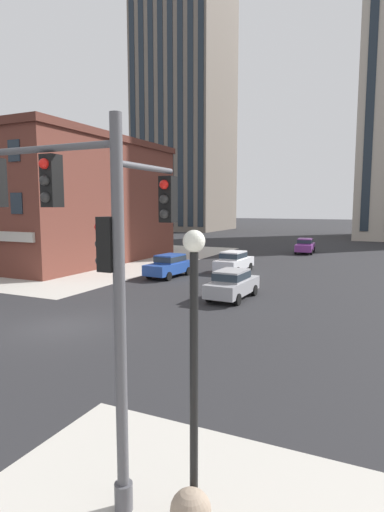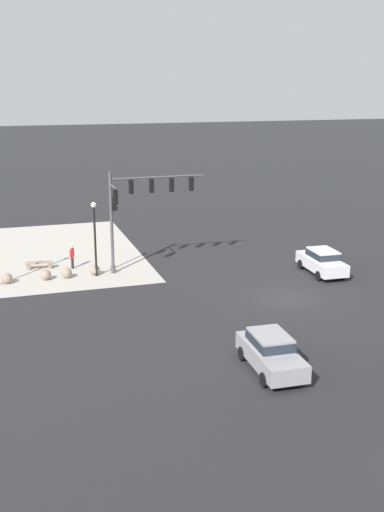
% 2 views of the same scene
% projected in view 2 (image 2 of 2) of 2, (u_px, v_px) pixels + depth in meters
% --- Properties ---
extents(ground_plane, '(320.00, 320.00, 0.00)m').
position_uv_depth(ground_plane, '(287.00, 298.00, 36.99)').
color(ground_plane, '#262628').
extents(sidewalk_corner_slab, '(20.00, 19.00, 0.02)m').
position_uv_depth(sidewalk_corner_slab, '(0.00, 257.00, 45.74)').
color(sidewalk_corner_slab, '#B7B2A8').
rests_on(sidewalk_corner_slab, ground).
extents(traffic_signal_main, '(6.42, 2.09, 6.74)m').
position_uv_depth(traffic_signal_main, '(135.00, 203.00, 40.91)').
color(traffic_signal_main, '#4C4C51').
rests_on(traffic_signal_main, ground).
extents(bollard_sphere_curb_a, '(0.68, 0.68, 0.68)m').
position_uv_depth(bollard_sphere_curb_a, '(95.00, 270.00, 41.32)').
color(bollard_sphere_curb_a, gray).
rests_on(bollard_sphere_curb_a, ground).
extents(bollard_sphere_curb_b, '(0.68, 0.68, 0.68)m').
position_uv_depth(bollard_sphere_curb_b, '(67.00, 273.00, 40.69)').
color(bollard_sphere_curb_b, gray).
rests_on(bollard_sphere_curb_b, ground).
extents(bollard_sphere_curb_c, '(0.68, 0.68, 0.68)m').
position_uv_depth(bollard_sphere_curb_c, '(46.00, 275.00, 40.28)').
color(bollard_sphere_curb_c, gray).
rests_on(bollard_sphere_curb_c, ground).
extents(bollard_sphere_curb_d, '(0.68, 0.68, 0.68)m').
position_uv_depth(bollard_sphere_curb_d, '(7.00, 278.00, 39.56)').
color(bollard_sphere_curb_d, gray).
rests_on(bollard_sphere_curb_d, ground).
extents(bench_near_signal, '(1.84, 0.64, 0.49)m').
position_uv_depth(bench_near_signal, '(39.00, 264.00, 42.68)').
color(bench_near_signal, '#9E7F66').
rests_on(bench_near_signal, ground).
extents(pedestrian_walking_east, '(0.34, 0.49, 1.61)m').
position_uv_depth(pedestrian_walking_east, '(72.00, 255.00, 42.62)').
color(pedestrian_walking_east, '#333333').
rests_on(pedestrian_walking_east, ground).
extents(street_lamp_corner_near, '(0.36, 0.36, 4.92)m').
position_uv_depth(street_lamp_corner_near, '(95.00, 230.00, 40.34)').
color(street_lamp_corner_near, black).
rests_on(street_lamp_corner_near, ground).
extents(car_main_northbound_far, '(2.02, 4.46, 1.68)m').
position_uv_depth(car_main_northbound_far, '(271.00, 351.00, 27.50)').
color(car_main_northbound_far, '#99999E').
rests_on(car_main_northbound_far, ground).
extents(car_main_southbound_near, '(2.03, 4.47, 1.68)m').
position_uv_depth(car_main_southbound_near, '(322.00, 261.00, 41.41)').
color(car_main_southbound_near, silver).
rests_on(car_main_southbound_near, ground).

